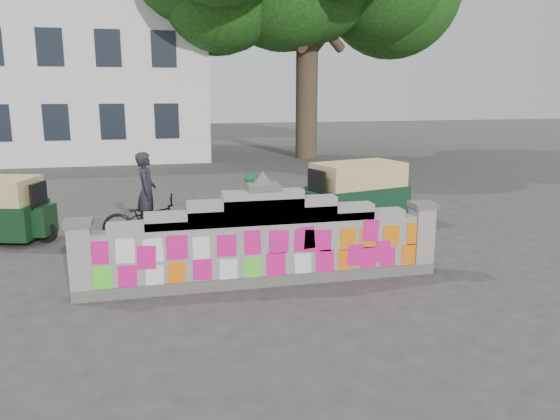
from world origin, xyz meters
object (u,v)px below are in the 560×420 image
Objects in this scene: cyclist_rider at (147,203)px; rickshaw_right at (355,192)px; pedestrian at (252,211)px; cyclist_bike at (148,219)px.

cyclist_rider is 0.61× the size of rickshaw_right.
pedestrian is 0.56× the size of rickshaw_right.
cyclist_rider reaches higher than cyclist_bike.
rickshaw_right is (5.20, 0.59, 0.28)m from cyclist_bike.
pedestrian is at bearing 13.55° from rickshaw_right.
pedestrian is at bearing -110.83° from cyclist_bike.
pedestrian is (2.19, -1.03, 0.29)m from cyclist_bike.
rickshaw_right is (3.01, 1.63, -0.00)m from pedestrian.
cyclist_rider is 5.24m from rickshaw_right.
cyclist_rider is at bearing 0.00° from cyclist_bike.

